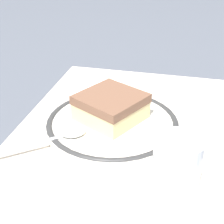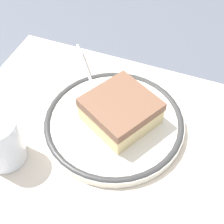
{
  "view_description": "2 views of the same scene",
  "coord_description": "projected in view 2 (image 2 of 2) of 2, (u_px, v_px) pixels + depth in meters",
  "views": [
    {
      "loc": [
        0.47,
        0.09,
        0.31
      ],
      "look_at": [
        0.0,
        -0.03,
        0.03
      ],
      "focal_mm": 53.09,
      "sensor_mm": 36.0,
      "label": 1
    },
    {
      "loc": [
        -0.12,
        0.29,
        0.44
      ],
      "look_at": [
        0.0,
        -0.03,
        0.03
      ],
      "focal_mm": 53.99,
      "sensor_mm": 36.0,
      "label": 2
    }
  ],
  "objects": [
    {
      "name": "napkin",
      "position": [
        216.0,
        112.0,
        0.57
      ],
      "size": [
        0.14,
        0.13,
        0.0
      ],
      "primitive_type": "cube",
      "rotation": [
        0.0,
        0.0,
        2.85
      ],
      "color": "white",
      "rests_on": "placemat"
    },
    {
      "name": "ground_plane",
      "position": [
        108.0,
        138.0,
        0.54
      ],
      "size": [
        2.4,
        2.4,
        0.0
      ],
      "primitive_type": "plane",
      "color": "#4C515B"
    },
    {
      "name": "placemat",
      "position": [
        108.0,
        138.0,
        0.54
      ],
      "size": [
        0.51,
        0.38,
        0.0
      ],
      "primitive_type": "cube",
      "color": "beige",
      "rests_on": "ground_plane"
    },
    {
      "name": "cake_slice",
      "position": [
        121.0,
        111.0,
        0.52
      ],
      "size": [
        0.13,
        0.13,
        0.04
      ],
      "color": "beige",
      "rests_on": "plate"
    },
    {
      "name": "spoon",
      "position": [
        92.0,
        83.0,
        0.59
      ],
      "size": [
        0.1,
        0.13,
        0.01
      ],
      "color": "silver",
      "rests_on": "plate"
    },
    {
      "name": "cup",
      "position": [
        1.0,
        144.0,
        0.49
      ],
      "size": [
        0.06,
        0.06,
        0.08
      ],
      "color": "silver",
      "rests_on": "placemat"
    },
    {
      "name": "plate",
      "position": [
        112.0,
        122.0,
        0.55
      ],
      "size": [
        0.23,
        0.23,
        0.02
      ],
      "color": "silver",
      "rests_on": "placemat"
    }
  ]
}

